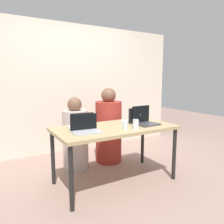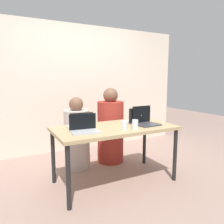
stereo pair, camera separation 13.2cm
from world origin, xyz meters
The scene contains 11 objects.
ground_plane centered at (0.00, 0.00, 0.00)m, with size 12.00×12.00×0.00m, color gray.
back_wall centered at (0.00, 1.62, 1.18)m, with size 4.50×0.10×2.35m, color beige.
desk centered at (0.00, 0.00, 0.68)m, with size 1.55×0.78×0.74m.
person_on_left centered at (-0.29, 0.68, 0.48)m, with size 0.38×0.38×1.09m.
person_on_right centered at (0.29, 0.68, 0.54)m, with size 0.52×0.52×1.21m.
laptop_front_right centered at (0.42, -0.07, 0.80)m, with size 0.31×0.29×0.24m.
laptop_front_left centered at (-0.45, -0.09, 0.79)m, with size 0.34×0.25×0.20m.
laptop_back_left centered at (-0.43, 0.12, 0.79)m, with size 0.30×0.25×0.21m.
laptop_back_right centered at (0.41, 0.11, 0.79)m, with size 0.36×0.26×0.22m.
water_glass_right centered at (0.16, -0.23, 0.79)m, with size 0.08×0.08×0.12m.
water_glass_center centered at (0.02, -0.21, 0.79)m, with size 0.06×0.06×0.10m.
Camera 2 is at (-1.30, -2.41, 1.35)m, focal length 35.00 mm.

